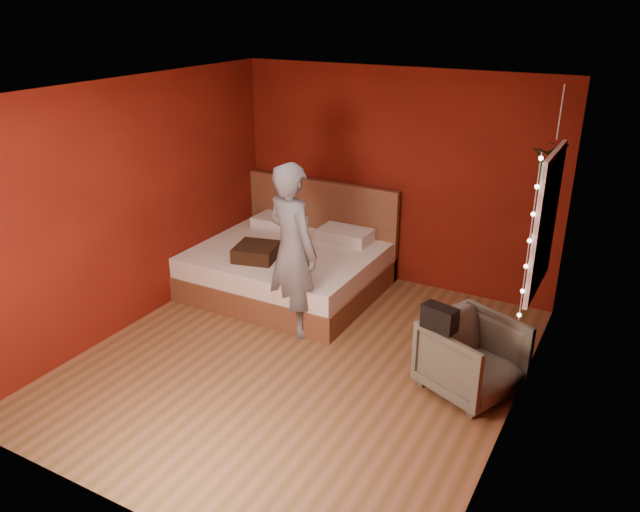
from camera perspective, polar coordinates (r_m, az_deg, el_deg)
The scene contains 10 objects.
floor at distance 6.24m, azimuth -1.80°, elevation -9.50°, with size 4.50×4.50×0.00m, color brown.
room_walls at distance 5.53m, azimuth -2.01°, elevation 5.41°, with size 4.04×4.54×2.62m.
window at distance 5.78m, azimuth 19.88°, elevation 2.93°, with size 0.05×0.97×1.27m.
fairy_lights at distance 5.29m, azimuth 18.61°, elevation 1.34°, with size 0.04×0.04×1.45m.
bed at distance 7.59m, azimuth -2.67°, elevation -0.78°, with size 2.13×1.81×1.17m.
person at distance 6.37m, azimuth -2.55°, elevation 0.53°, with size 0.67×0.44×1.84m, color slate.
armchair at distance 5.78m, azimuth 13.72°, elevation -8.97°, with size 0.75×0.77×0.70m, color #5A5747.
handbag at distance 5.39m, azimuth 10.88°, elevation -5.58°, with size 0.30×0.15×0.21m, color black.
throw_pillow at distance 7.17m, azimuth -5.82°, elevation 0.37°, with size 0.46×0.46×0.16m, color #321F10.
hanging_plant at distance 6.24m, azimuth 20.57°, elevation 8.17°, with size 0.39×0.35×0.89m.
Camera 1 is at (2.71, -4.54, 3.31)m, focal length 35.00 mm.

